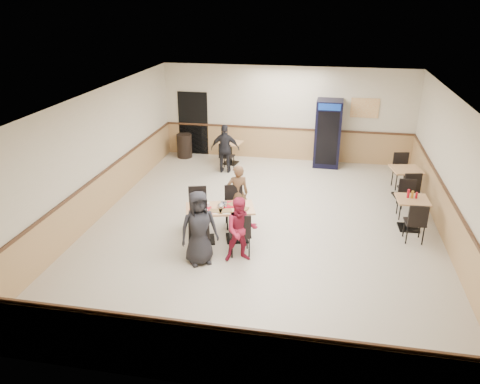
% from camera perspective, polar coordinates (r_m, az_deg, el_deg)
% --- Properties ---
extents(ground, '(10.00, 10.00, 0.00)m').
position_cam_1_polar(ground, '(11.01, 2.93, -4.14)').
color(ground, beige).
rests_on(ground, ground).
extents(room_shell, '(10.00, 10.00, 10.00)m').
position_cam_1_polar(room_shell, '(13.06, 12.29, 2.55)').
color(room_shell, silver).
rests_on(room_shell, ground).
extents(main_table, '(1.60, 1.11, 0.78)m').
position_cam_1_polar(main_table, '(10.16, -2.43, -3.26)').
color(main_table, black).
rests_on(main_table, ground).
extents(main_chairs, '(1.72, 2.00, 0.99)m').
position_cam_1_polar(main_chairs, '(10.17, -2.72, -3.40)').
color(main_chairs, black).
rests_on(main_chairs, ground).
extents(diner_woman_left, '(0.90, 0.80, 1.54)m').
position_cam_1_polar(diner_woman_left, '(9.25, -5.03, -4.38)').
color(diner_woman_left, black).
rests_on(diner_woman_left, ground).
extents(diner_woman_right, '(0.79, 0.70, 1.37)m').
position_cam_1_polar(diner_woman_right, '(9.33, 0.13, -4.63)').
color(diner_woman_right, maroon).
rests_on(diner_woman_right, ground).
extents(diner_man_opposite, '(0.61, 0.50, 1.42)m').
position_cam_1_polar(diner_man_opposite, '(10.92, -0.28, -0.23)').
color(diner_man_opposite, brown).
rests_on(diner_man_opposite, ground).
extents(lone_diner, '(0.89, 0.43, 1.48)m').
position_cam_1_polar(lone_diner, '(14.11, -1.81, 5.29)').
color(lone_diner, black).
rests_on(lone_diner, ground).
extents(tabletop_clutter, '(1.26, 0.93, 0.12)m').
position_cam_1_polar(tabletop_clutter, '(9.98, -2.96, -1.95)').
color(tabletop_clutter, '#AE0B1B').
rests_on(tabletop_clutter, main_table).
extents(side_table_near, '(0.73, 0.73, 0.75)m').
position_cam_1_polar(side_table_near, '(11.35, 20.13, -1.94)').
color(side_table_near, black).
rests_on(side_table_near, ground).
extents(side_table_near_chair_south, '(0.46, 0.46, 0.95)m').
position_cam_1_polar(side_table_near_chair_south, '(10.83, 20.56, -3.36)').
color(side_table_near_chair_south, black).
rests_on(side_table_near_chair_south, ground).
extents(side_table_near_chair_north, '(0.46, 0.46, 0.95)m').
position_cam_1_polar(side_table_near_chair_north, '(11.90, 19.72, -0.86)').
color(side_table_near_chair_north, black).
rests_on(side_table_near_chair_north, ground).
extents(side_table_far, '(0.87, 0.87, 0.79)m').
position_cam_1_polar(side_table_far, '(13.11, 19.49, 1.58)').
color(side_table_far, black).
rests_on(side_table_far, ground).
extents(side_table_far_chair_south, '(0.54, 0.54, 1.00)m').
position_cam_1_polar(side_table_far_chair_south, '(12.53, 19.85, 0.44)').
color(side_table_far_chair_south, black).
rests_on(side_table_far_chair_south, ground).
extents(side_table_far_chair_north, '(0.54, 0.54, 1.00)m').
position_cam_1_polar(side_table_far_chair_north, '(13.70, 19.14, 2.42)').
color(side_table_far_chair_north, black).
rests_on(side_table_far_chair_north, ground).
extents(condiment_caddy, '(0.23, 0.06, 0.20)m').
position_cam_1_polar(condiment_caddy, '(11.26, 20.18, -0.26)').
color(condiment_caddy, '#AC0C1B').
rests_on(condiment_caddy, side_table_near).
extents(back_table, '(0.76, 0.76, 0.71)m').
position_cam_1_polar(back_table, '(14.93, -1.14, 5.21)').
color(back_table, black).
rests_on(back_table, ground).
extents(back_table_chair_lone, '(0.48, 0.48, 0.89)m').
position_cam_1_polar(back_table_chair_lone, '(14.41, -1.60, 4.46)').
color(back_table_chair_lone, black).
rests_on(back_table_chair_lone, ground).
extents(pepsi_cooler, '(0.81, 0.82, 2.08)m').
position_cam_1_polar(pepsi_cooler, '(14.86, 10.66, 7.03)').
color(pepsi_cooler, black).
rests_on(pepsi_cooler, ground).
extents(trash_bin, '(0.49, 0.49, 0.78)m').
position_cam_1_polar(trash_bin, '(15.68, -6.79, 5.62)').
color(trash_bin, black).
rests_on(trash_bin, ground).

